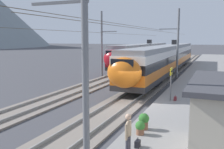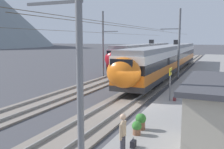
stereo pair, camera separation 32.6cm
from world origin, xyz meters
name	(u,v)px [view 1 (the left image)]	position (x,y,z in m)	size (l,w,h in m)	color
ground_plane	(135,108)	(0.00, 0.00, 0.00)	(400.00, 400.00, 0.00)	#424247
platform_slab	(214,113)	(0.00, -5.04, 0.18)	(120.00, 7.76, 0.37)	gray
track_near	(120,105)	(0.00, 1.10, 0.07)	(120.00, 3.00, 0.28)	slate
track_far	(56,98)	(0.00, 6.50, 0.07)	(120.00, 3.00, 0.28)	slate
train_near_platform	(167,57)	(17.79, 1.10, 2.23)	(35.38, 2.85, 4.27)	#2D2D30
train_far_track	(143,54)	(24.89, 6.50, 2.23)	(26.87, 3.01, 4.27)	#2D2D30
catenary_mast_west	(81,56)	(-8.61, -0.74, 4.14)	(45.80, 2.29, 7.92)	slate
catenary_mast_mid	(176,44)	(13.08, -0.74, 4.18)	(45.80, 2.29, 8.03)	slate
catenary_mast_far_side	(103,43)	(12.60, 8.20, 4.17)	(45.80, 2.14, 8.07)	slate
platform_sign	(171,77)	(1.61, -2.13, 2.07)	(0.70, 0.08, 2.32)	#59595B
passenger_walking	(128,134)	(-7.92, -2.22, 1.31)	(0.53, 0.22, 1.69)	#383842
handbag_beside_passenger	(138,144)	(-6.85, -2.26, 0.51)	(0.32, 0.18, 0.41)	black
handbag_near_sign	(175,99)	(1.70, -2.46, 0.50)	(0.32, 0.18, 0.39)	maroon
potted_plant_platform_edge	(144,120)	(-4.77, -1.94, 0.81)	(0.51, 0.51, 0.79)	brown
potted_plant_by_shelter	(140,127)	(-5.49, -1.97, 0.72)	(0.45, 0.45, 0.64)	brown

